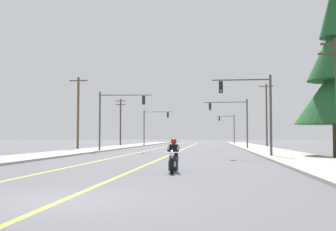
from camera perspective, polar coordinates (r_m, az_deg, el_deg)
ground_plane at (r=10.19m, az=-15.31°, el=-11.57°), size 400.00×400.00×0.00m
lane_stripe_center at (r=54.51m, az=2.59°, el=-4.65°), size 0.16×100.00×0.01m
lane_stripe_left at (r=54.86m, az=-1.15°, el=-4.64°), size 0.16×100.00×0.01m
sidewalk_kerb_right at (r=49.73m, az=13.12°, el=-4.65°), size 4.40×110.00×0.14m
sidewalk_kerb_left at (r=51.13m, az=-8.65°, el=-4.65°), size 4.40×110.00×0.14m
motorcycle_with_rider at (r=17.33m, az=0.77°, el=-6.17°), size 0.70×2.19×1.46m
traffic_signal_near_right at (r=30.82m, az=12.14°, el=1.75°), size 4.45×0.44×6.20m
traffic_signal_near_left at (r=41.68m, az=-7.58°, el=0.56°), size 5.46×0.61×6.20m
traffic_signal_mid_right at (r=50.26m, az=9.43°, el=-0.04°), size 5.45×0.39×6.20m
traffic_signal_mid_left at (r=69.07m, az=-2.27°, el=-0.91°), size 4.95×0.45×6.20m
traffic_signal_far_right at (r=84.48m, az=8.73°, el=-1.32°), size 3.69×0.37×6.20m
utility_pole_left_near at (r=48.00m, az=-12.70°, el=0.54°), size 2.16×0.26×8.53m
utility_pole_right_far at (r=65.56m, az=13.88°, el=0.26°), size 2.21×0.26×9.98m
utility_pole_left_far at (r=73.77m, az=-6.79°, el=-0.67°), size 1.81×0.26×8.50m
conifer_tree_right_verge_near at (r=32.74m, az=22.75°, el=5.29°), size 6.09×6.09×13.40m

